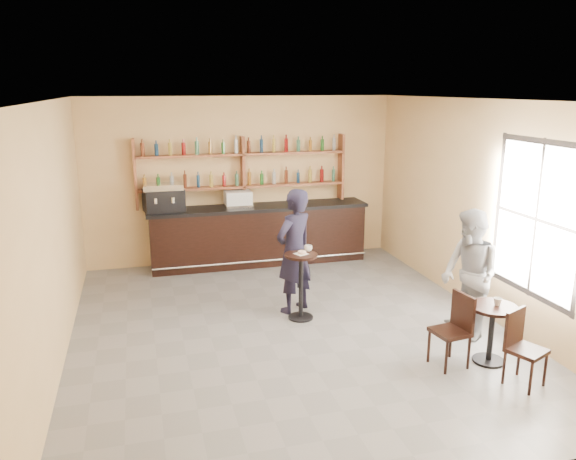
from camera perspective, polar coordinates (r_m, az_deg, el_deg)
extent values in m
plane|color=slate|center=(8.17, 0.11, -9.98)|extent=(7.00, 7.00, 0.00)
plane|color=white|center=(7.44, 0.13, 13.08)|extent=(7.00, 7.00, 0.00)
plane|color=#E4BC81|center=(11.00, -4.71, 5.07)|extent=(7.00, 0.00, 7.00)
plane|color=#E4BC81|center=(4.53, 12.01, -8.94)|extent=(7.00, 0.00, 7.00)
plane|color=#E4BC81|center=(7.47, -22.69, -0.46)|extent=(0.00, 7.00, 7.00)
plane|color=#E4BC81|center=(8.90, 19.10, 2.12)|extent=(0.00, 7.00, 7.00)
plane|color=white|center=(7.94, 23.92, 1.00)|extent=(0.00, 2.00, 2.00)
cube|color=white|center=(8.17, 1.33, -2.43)|extent=(0.23, 0.23, 0.00)
torus|color=#D4824D|center=(8.16, 1.42, -2.28)|extent=(0.15, 0.15, 0.05)
imported|color=white|center=(8.29, 2.07, -1.87)|extent=(0.12, 0.12, 0.09)
imported|color=black|center=(8.48, 0.63, -2.16)|extent=(0.83, 0.76, 1.91)
imported|color=white|center=(7.42, 20.52, -6.85)|extent=(0.14, 0.14, 0.10)
imported|color=gray|center=(8.02, 17.97, -4.34)|extent=(0.69, 0.87, 1.79)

